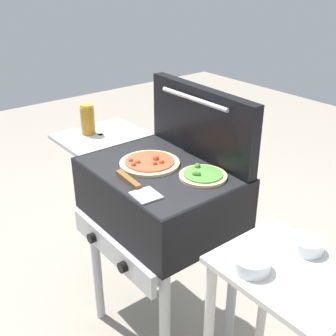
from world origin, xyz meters
name	(u,v)px	position (x,y,z in m)	size (l,w,h in m)	color
ground_plane	(162,330)	(0.00, 0.00, 0.00)	(8.00, 8.00, 0.00)	gray
grill	(158,198)	(-0.01, 0.00, 0.76)	(0.96, 0.53, 0.90)	black
grill_lid_open	(201,122)	(0.00, 0.21, 1.05)	(0.63, 0.09, 0.30)	black
pizza_pepperoni	(150,163)	(-0.06, -0.01, 0.91)	(0.25, 0.25, 0.04)	beige
pizza_veggie	(203,175)	(0.17, 0.08, 0.91)	(0.19, 0.19, 0.03)	#E0C17F
sauce_jar	(88,119)	(-0.53, -0.04, 0.97)	(0.07, 0.07, 0.15)	#B77A1E
spatula	(135,186)	(0.07, -0.17, 0.91)	(0.26, 0.10, 0.02)	#B7BABF
prep_table	(282,326)	(0.66, 0.00, 0.57)	(0.44, 0.36, 0.81)	beige
topping_bowl_near	(251,264)	(0.58, -0.10, 0.83)	(0.12, 0.12, 0.04)	silver
topping_bowl_far	(307,245)	(0.63, 0.11, 0.83)	(0.10, 0.10, 0.04)	silver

